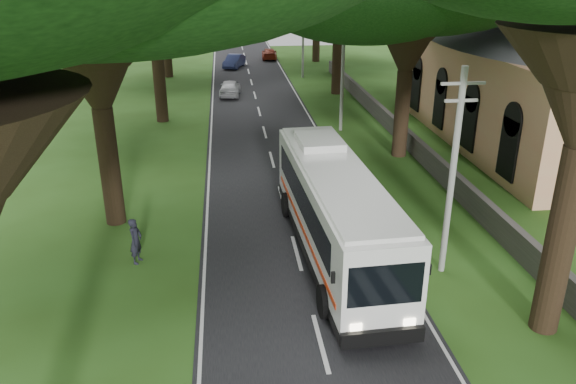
% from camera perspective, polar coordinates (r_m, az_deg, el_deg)
% --- Properties ---
extents(road, '(8.00, 120.00, 0.04)m').
position_cam_1_polar(road, '(39.27, -2.28, 5.66)').
color(road, black).
rests_on(road, ground).
extents(property_wall, '(0.35, 50.00, 1.20)m').
position_cam_1_polar(property_wall, '(39.80, 10.93, 6.39)').
color(property_wall, '#383533').
rests_on(property_wall, ground).
extents(church, '(14.00, 24.00, 11.60)m').
position_cam_1_polar(church, '(40.29, 24.82, 11.26)').
color(church, '#E79871').
rests_on(church, ground).
extents(pole_near, '(1.60, 0.24, 8.00)m').
position_cam_1_polar(pole_near, '(21.46, 16.40, 2.07)').
color(pole_near, gray).
rests_on(pole_near, ground).
extents(pole_mid, '(1.60, 0.24, 8.00)m').
position_cam_1_polar(pole_mid, '(40.01, 5.57, 12.04)').
color(pole_mid, gray).
rests_on(pole_mid, ground).
extents(pole_far, '(1.60, 0.24, 8.00)m').
position_cam_1_polar(pole_far, '(59.51, 1.54, 15.51)').
color(pole_far, gray).
rests_on(pole_far, ground).
extents(coach_bus, '(3.46, 12.92, 3.78)m').
position_cam_1_polar(coach_bus, '(22.76, 4.75, -1.72)').
color(coach_bus, white).
rests_on(coach_bus, ground).
extents(distant_car_a, '(2.14, 4.43, 1.46)m').
position_cam_1_polar(distant_car_a, '(51.63, -5.92, 10.49)').
color(distant_car_a, silver).
rests_on(distant_car_a, road).
extents(distant_car_b, '(2.81, 4.68, 1.46)m').
position_cam_1_polar(distant_car_b, '(65.95, -5.49, 13.09)').
color(distant_car_b, navy).
rests_on(distant_car_b, road).
extents(distant_car_c, '(2.14, 4.61, 1.31)m').
position_cam_1_polar(distant_car_c, '(71.73, -1.91, 13.87)').
color(distant_car_c, maroon).
rests_on(distant_car_c, road).
extents(pedestrian, '(0.65, 0.81, 1.92)m').
position_cam_1_polar(pedestrian, '(23.30, -15.21, -4.81)').
color(pedestrian, black).
rests_on(pedestrian, ground).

